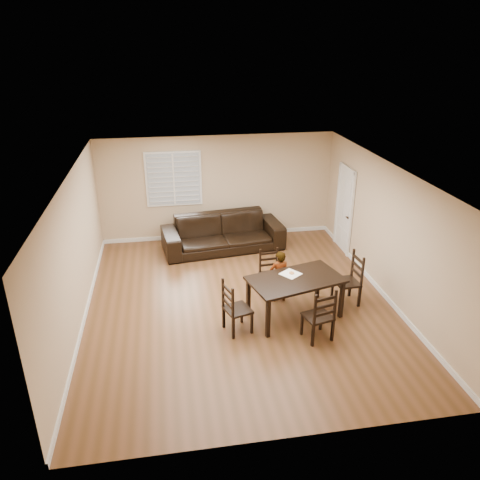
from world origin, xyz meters
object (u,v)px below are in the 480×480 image
Objects in this scene: chair_left at (231,310)px; chair_right at (353,280)px; chair_far at (322,319)px; child at (279,276)px; donut at (292,273)px; chair_near at (269,272)px; sofa at (223,233)px; dining_table at (296,282)px.

chair_right reaches higher than chair_left.
child reaches higher than chair_far.
chair_right is (2.54, 0.66, 0.02)m from chair_left.
donut is at bearing -84.11° from chair_left.
chair_near is 0.88× the size of chair_right.
chair_right is 11.04× the size of donut.
sofa is (0.32, 3.63, -0.03)m from chair_left.
dining_table is 1.88× the size of chair_left.
sofa is at bearing -78.14° from child.
chair_far reaches higher than chair_near.
chair_near is at bearing -81.96° from child.
child is at bearing 90.00° from dining_table.
chair_right is 1.35m from donut.
donut is at bearing -79.40° from chair_near.
chair_far is 1.16m from donut.
chair_right is 0.98× the size of child.
child is (-1.44, 0.29, 0.06)m from chair_right.
chair_left is at bearing -156.48° from donut.
donut is at bearing -80.65° from sofa.
dining_table is at bearing -81.09° from sofa.
child reaches higher than donut.
chair_left is (-1.50, 0.54, -0.00)m from chair_far.
chair_far is 1.59m from chair_right.
chair_right is at bearing -30.00° from chair_near.
child is at bearing -89.08° from chair_far.
child reaches higher than chair_near.
sofa is at bearing 90.99° from dining_table.
donut is 3.25m from sofa.
donut is at bearing 103.51° from child.
sofa is (-0.78, 2.68, -0.11)m from child.
child is at bearing -82.06° from chair_near.
dining_table is 1.79× the size of chair_right.
chair_left is at bearing -79.74° from chair_right.
chair_right reaches higher than chair_near.
dining_table is at bearing 100.65° from child.
dining_table is at bearing -92.40° from chair_left.
chair_far and chair_left have the same top height.
dining_table is 0.65× the size of sofa.
child is (-0.16, 0.60, -0.18)m from dining_table.
chair_near is 0.92× the size of chair_left.
chair_far is 1.00× the size of chair_left.
donut is (-1.30, -0.12, 0.35)m from chair_right.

